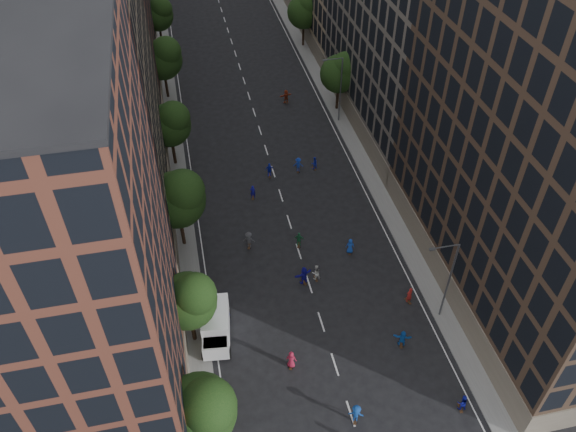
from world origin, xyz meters
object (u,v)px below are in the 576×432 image
(streetlamp_near, at_px, (448,277))
(streetlamp_far, at_px, (339,86))
(skater_2, at_px, (462,403))
(cargo_van, at_px, (216,326))

(streetlamp_near, height_order, streetlamp_far, same)
(streetlamp_near, xyz_separation_m, skater_2, (-1.87, -8.88, -4.34))
(streetlamp_far, distance_m, skater_2, 42.14)
(streetlamp_near, bearing_deg, skater_2, -101.89)
(streetlamp_far, xyz_separation_m, skater_2, (-1.87, -41.88, -4.34))
(streetlamp_near, xyz_separation_m, cargo_van, (-19.65, 1.93, -3.71))
(streetlamp_far, xyz_separation_m, cargo_van, (-19.65, -31.07, -3.71))
(streetlamp_near, height_order, cargo_van, streetlamp_near)
(streetlamp_near, height_order, skater_2, streetlamp_near)
(streetlamp_far, height_order, cargo_van, streetlamp_far)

